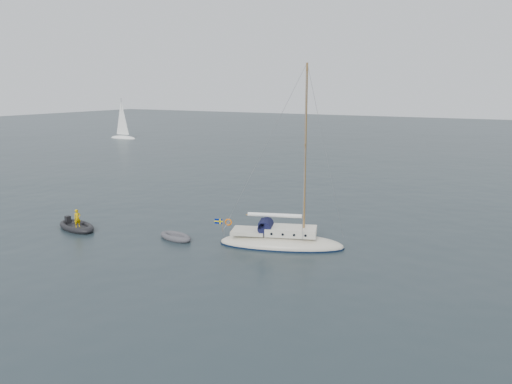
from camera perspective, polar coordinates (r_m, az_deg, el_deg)
The scene contains 5 objects.
ground at distance 33.11m, azimuth -0.37°, elevation -6.33°, with size 300.00×300.00×0.00m, color black.
sailboat at distance 33.09m, azimuth 2.93°, elevation -4.66°, with size 8.69×2.61×12.37m.
dinghy at distance 35.19m, azimuth -9.18°, elevation -5.07°, with size 2.82×1.27×0.40m.
rib at distance 39.46m, azimuth -19.83°, elevation -3.66°, with size 3.95×1.79×1.56m.
distant_yacht_a at distance 105.06m, azimuth -15.06°, elevation 7.92°, with size 6.48×3.45×8.58m.
Camera 1 is at (15.42, -27.38, 10.42)m, focal length 35.00 mm.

